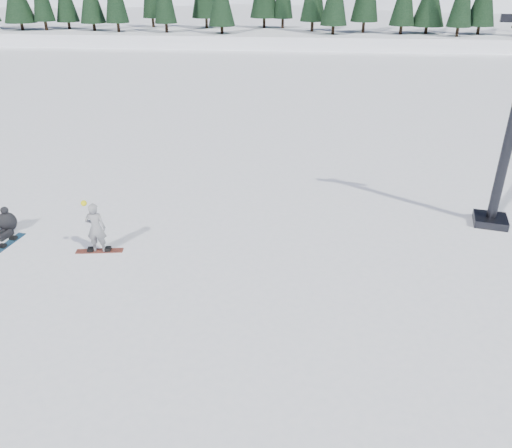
{
  "coord_description": "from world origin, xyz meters",
  "views": [
    {
      "loc": [
        7.23,
        -13.11,
        8.06
      ],
      "look_at": [
        5.78,
        0.67,
        1.1
      ],
      "focal_mm": 35.0,
      "sensor_mm": 36.0,
      "label": 1
    }
  ],
  "objects": [
    {
      "name": "seated_rider",
      "position": [
        -3.01,
        1.36,
        0.35
      ],
      "size": [
        0.8,
        1.17,
        0.92
      ],
      "rotation": [
        0.0,
        0.0,
        -0.31
      ],
      "color": "black",
      "rests_on": "ground"
    },
    {
      "name": "snowboarder_woman",
      "position": [
        0.7,
        0.35,
        0.86
      ],
      "size": [
        0.65,
        0.46,
        1.85
      ],
      "rotation": [
        0.0,
        0.0,
        3.23
      ],
      "color": "gray",
      "rests_on": "ground"
    },
    {
      "name": "snowboard_loose_a",
      "position": [
        -2.52,
        0.51,
        0.01
      ],
      "size": [
        0.45,
        1.52,
        0.03
      ],
      "primitive_type": "cube",
      "rotation": [
        0.0,
        0.0,
        1.45
      ],
      "color": "navy",
      "rests_on": "ground"
    },
    {
      "name": "ground",
      "position": [
        0.0,
        0.0,
        0.0
      ],
      "size": [
        420.0,
        420.0,
        0.0
      ],
      "primitive_type": "plane",
      "color": "white",
      "rests_on": "ground"
    },
    {
      "name": "alpine_backdrop",
      "position": [
        -11.72,
        189.16,
        -13.97
      ],
      "size": [
        412.5,
        227.0,
        53.2
      ],
      "color": "white",
      "rests_on": "ground"
    },
    {
      "name": "lift_tower",
      "position": [
        13.93,
        3.76,
        3.02
      ],
      "size": [
        2.05,
        1.31,
        7.42
      ],
      "rotation": [
        0.0,
        0.0,
        -0.2
      ],
      "color": "black",
      "rests_on": "ground"
    },
    {
      "name": "snowboard_woman",
      "position": [
        0.7,
        0.35,
        0.01
      ],
      "size": [
        1.53,
        0.51,
        0.03
      ],
      "primitive_type": "cube",
      "rotation": [
        0.0,
        0.0,
        0.16
      ],
      "color": "#943620",
      "rests_on": "ground"
    }
  ]
}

